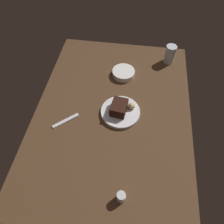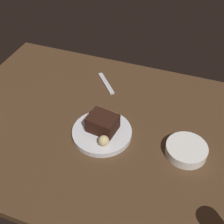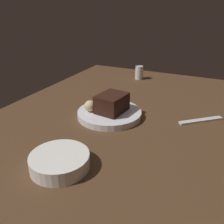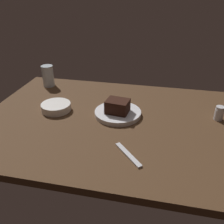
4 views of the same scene
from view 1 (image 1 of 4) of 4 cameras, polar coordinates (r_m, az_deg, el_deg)
The scene contains 8 objects.
dining_table at distance 117.13cm, azimuth 0.14°, elevation -0.50°, with size 120.00×84.00×3.00cm, color #4C331E.
dessert_plate at distance 114.76cm, azimuth 2.25°, elevation -0.06°, with size 21.06×21.06×2.03cm, color silver.
chocolate_cake_slice at distance 111.50cm, azimuth 1.87°, elevation 1.09°, with size 9.80×7.89×5.86cm, color black.
bread_roll at distance 114.14cm, azimuth 5.30°, elevation 1.65°, with size 3.68×3.68×3.68cm, color #DBC184.
salt_shaker at distance 93.93cm, azimuth 2.40°, elevation -21.80°, with size 3.89×3.89×6.33cm.
water_glass at distance 144.56cm, azimuth 15.21°, elevation 14.68°, with size 6.54×6.54×11.95cm, color silver.
side_bowl at distance 133.58cm, azimuth 3.09°, elevation 10.41°, with size 13.76×13.76×3.46cm, color white.
dessert_spoon at distance 115.01cm, azimuth -12.28°, elevation -2.28°, with size 15.00×1.80×0.70cm, color silver.
Camera 1 is at (-66.82, -9.18, 97.26)cm, focal length 34.16 mm.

